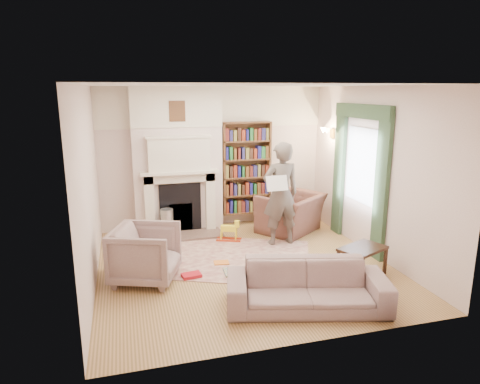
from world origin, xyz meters
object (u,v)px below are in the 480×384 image
object	(u,v)px
armchair_left	(146,254)
coffee_table	(362,262)
sofa	(307,286)
paraffin_heater	(167,223)
rocking_horse	(229,231)
armchair_reading	(291,213)
man_reading	(281,194)
bookcase	(246,168)

from	to	relation	value
armchair_left	coffee_table	world-z (taller)	armchair_left
coffee_table	sofa	bearing A→B (deg)	-174.48
paraffin_heater	rocking_horse	bearing A→B (deg)	-25.72
armchair_reading	man_reading	size ratio (longest dim) A/B	0.62
sofa	coffee_table	distance (m)	1.38
armchair_reading	armchair_left	size ratio (longest dim) A/B	1.28
armchair_left	rocking_horse	size ratio (longest dim) A/B	1.99
bookcase	armchair_reading	distance (m)	1.29
man_reading	armchair_left	bearing A→B (deg)	18.18
armchair_left	paraffin_heater	size ratio (longest dim) A/B	1.64
man_reading	rocking_horse	bearing A→B (deg)	-26.51
paraffin_heater	rocking_horse	distance (m)	1.19
armchair_reading	rocking_horse	xyz separation A→B (m)	(-1.31, -0.22, -0.18)
sofa	man_reading	bearing A→B (deg)	92.35
armchair_left	man_reading	bearing A→B (deg)	-48.90
armchair_reading	coffee_table	size ratio (longest dim) A/B	1.66
armchair_reading	coffee_table	world-z (taller)	armchair_reading
armchair_reading	armchair_left	bearing A→B (deg)	-8.57
bookcase	coffee_table	size ratio (longest dim) A/B	2.64
man_reading	paraffin_heater	distance (m)	2.23
rocking_horse	armchair_reading	bearing A→B (deg)	31.91
armchair_reading	sofa	world-z (taller)	armchair_reading
armchair_left	paraffin_heater	world-z (taller)	armchair_left
armchair_left	rocking_horse	distance (m)	2.05
sofa	coffee_table	xyz separation A→B (m)	(1.20, 0.68, -0.07)
armchair_left	man_reading	world-z (taller)	man_reading
coffee_table	rocking_horse	bearing A→B (deg)	103.96
coffee_table	paraffin_heater	size ratio (longest dim) A/B	1.27
coffee_table	paraffin_heater	xyz separation A→B (m)	(-2.63, 2.52, 0.05)
rocking_horse	man_reading	bearing A→B (deg)	-1.45
man_reading	sofa	bearing A→B (deg)	75.22
armchair_reading	man_reading	distance (m)	0.93
coffee_table	rocking_horse	distance (m)	2.54
rocking_horse	sofa	bearing A→B (deg)	-59.79
rocking_horse	coffee_table	bearing A→B (deg)	-29.58
armchair_left	paraffin_heater	xyz separation A→B (m)	(0.50, 1.82, -0.14)
sofa	paraffin_heater	bearing A→B (deg)	128.74
bookcase	rocking_horse	world-z (taller)	bookcase
paraffin_heater	coffee_table	bearing A→B (deg)	-43.73
bookcase	rocking_horse	bearing A→B (deg)	-122.71
sofa	man_reading	size ratio (longest dim) A/B	1.10
armchair_reading	sofa	bearing A→B (deg)	35.50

